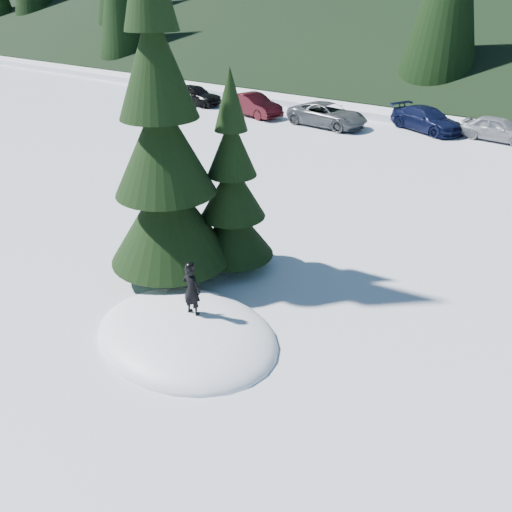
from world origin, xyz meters
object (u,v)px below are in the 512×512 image
Objects in this scene: car_0 at (195,95)px; car_4 at (498,129)px; spruce_short at (233,196)px; child_skier at (192,290)px; car_2 at (328,115)px; car_3 at (426,119)px; spruce_tall at (164,158)px; car_1 at (253,105)px.

car_0 is 18.97m from car_4.
child_skier is at bearing -68.02° from spruce_short.
spruce_short is 1.16× the size of car_2.
car_0 is 0.89× the size of car_3.
car_3 is at bearing 98.35° from car_4.
car_4 is at bearing 80.06° from spruce_tall.
car_0 is at bearing 94.51° from car_2.
car_4 is (1.31, 21.39, -0.48)m from child_skier.
spruce_tall is 19.91m from car_1.
child_skier is (2.18, -1.51, -2.23)m from spruce_tall.
car_0 is at bearing 122.74° from car_3.
spruce_short is at bearing -152.63° from car_3.
spruce_short reaches higher than car_1.
car_2 is (10.21, 0.10, -0.02)m from car_0.
car_0 reaches higher than car_3.
spruce_short is at bearing 177.74° from car_4.
car_3 is 3.68m from car_4.
car_2 reaches higher than car_3.
car_0 is 1.08× the size of car_4.
car_2 is (-6.09, 15.98, -1.46)m from spruce_short.
spruce_short is 19.16m from car_1.
spruce_short is 18.39m from car_3.
car_0 is 0.84× the size of car_2.
car_4 is (3.48, 19.88, -2.70)m from spruce_tall.
child_skier is 25.67m from car_0.
spruce_tall is at bearing -159.74° from car_2.
car_0 reaches higher than car_2.
spruce_short reaches higher than child_skier.
spruce_tall reaches higher than car_0.
spruce_tall reaches higher than child_skier.
child_skier is 21.44m from car_4.
car_1 is at bearing -61.85° from child_skier.
car_4 is (3.67, 0.19, -0.02)m from car_3.
car_0 is at bearing 97.63° from car_1.
car_3 is 1.21× the size of car_4.
spruce_tall is at bearing -40.24° from child_skier.
child_skier reaches higher than car_0.
car_1 is (-11.09, 15.56, -1.44)m from spruce_short.
spruce_tall is 2.13× the size of car_1.
car_4 is at bearing -84.63° from car_0.
car_1 is at bearing 125.48° from spruce_short.
car_1 reaches higher than car_4.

